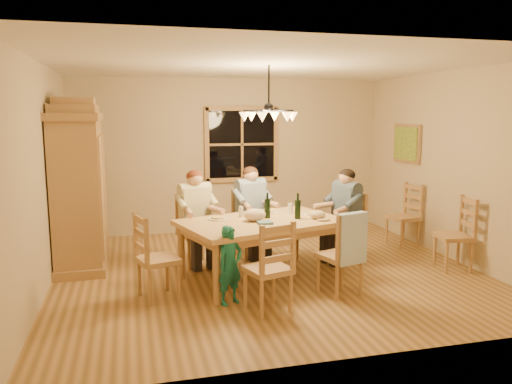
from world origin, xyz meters
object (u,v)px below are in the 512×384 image
object	(u,v)px
chair_near_left	(268,283)
chair_end_left	(159,272)
chandelier	(269,115)
wine_bottle_b	(298,206)
adult_woman	(195,206)
adult_plaid_man	(251,200)
chair_far_left	(196,244)
adult_slate_man	(346,204)
chair_far_right	(251,236)
child	(230,265)
chair_spare_front	(453,247)
chair_end_right	(345,241)
dining_table	(262,228)
wine_bottle_a	(267,205)
chair_spare_back	(402,227)
armoire	(80,190)
chair_near_right	(340,268)

from	to	relation	value
chair_near_left	chair_end_left	bearing A→B (deg)	133.26
chandelier	wine_bottle_b	bearing A→B (deg)	-40.65
chair_near_left	wine_bottle_b	xyz separation A→B (m)	(0.68, 1.02, 0.62)
adult_woman	adult_plaid_man	xyz separation A→B (m)	(0.85, 0.25, 0.00)
chair_far_left	chair_near_left	xyz separation A→B (m)	(0.53, -1.80, 0.00)
chair_end_left	adult_slate_man	bearing A→B (deg)	90.00
chair_far_right	child	bearing A→B (deg)	52.85
chair_near_left	chair_spare_front	world-z (taller)	same
chair_far_left	child	size ratio (longest dim) A/B	1.12
chair_end_left	chair_spare_front	size ratio (longest dim) A/B	1.00
chair_end_left	adult_woman	distance (m)	1.39
chair_end_right	wine_bottle_b	world-z (taller)	wine_bottle_b
adult_woman	adult_plaid_man	distance (m)	0.88
chair_far_left	chair_end_left	distance (m)	1.29
chandelier	chair_near_left	world-z (taller)	chandelier
dining_table	wine_bottle_a	world-z (taller)	wine_bottle_a
chair_end_left	wine_bottle_a	xyz separation A→B (m)	(1.43, 0.51, 0.62)
chair_far_right	chair_spare_back	size ratio (longest dim) A/B	1.00
wine_bottle_a	armoire	bearing A→B (deg)	156.45
adult_slate_man	chair_spare_front	distance (m)	1.54
chandelier	adult_woman	distance (m)	1.61
chair_spare_front	chair_spare_back	bearing A→B (deg)	9.47
chair_far_left	adult_slate_man	distance (m)	2.16
armoire	chair_far_right	bearing A→B (deg)	-3.53
armoire	chair_near_left	bearing A→B (deg)	-46.83
chair_end_right	child	bearing A→B (deg)	104.93
armoire	chair_far_left	size ratio (longest dim) A/B	2.32
armoire	chair_end_left	size ratio (longest dim) A/B	2.32
wine_bottle_b	armoire	bearing A→B (deg)	156.72
wine_bottle_a	chair_spare_front	distance (m)	2.60
dining_table	chair_end_left	size ratio (longest dim) A/B	2.27
chandelier	chair_end_right	xyz separation A→B (m)	(1.17, 0.14, -1.77)
chair_far_right	chair_spare_back	xyz separation A→B (m)	(2.50, 0.01, 0.00)
chair_end_left	dining_table	bearing A→B (deg)	90.00
chair_near_right	wine_bottle_b	world-z (taller)	wine_bottle_b
armoire	chair_near_left	distance (m)	3.10
adult_slate_man	chair_spare_back	bearing A→B (deg)	-80.45
chair_spare_front	chandelier	bearing A→B (deg)	87.49
chair_far_left	adult_woman	size ratio (longest dim) A/B	1.13
armoire	chair_end_left	world-z (taller)	armoire
chair_end_right	chair_spare_front	size ratio (longest dim) A/B	1.00
chair_near_left	adult_slate_man	xyz separation A→B (m)	(1.53, 1.43, 0.54)
adult_woman	wine_bottle_b	world-z (taller)	adult_woman
dining_table	chair_end_right	xyz separation A→B (m)	(1.32, 0.39, -0.36)
chair_near_right	adult_plaid_man	bearing A→B (deg)	93.37
chair_near_left	chair_end_right	distance (m)	2.09
chair_near_right	chair_spare_front	distance (m)	1.93
adult_plaid_man	wine_bottle_b	xyz separation A→B (m)	(0.37, -1.03, 0.08)
chair_far_right	armoire	bearing A→B (deg)	-20.03
wine_bottle_b	adult_slate_man	bearing A→B (deg)	25.95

